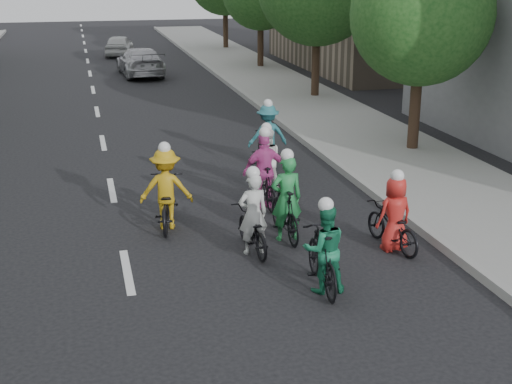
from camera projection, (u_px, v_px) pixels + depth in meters
name	position (u px, v px, depth m)	size (l,w,h in m)	color
ground	(127.00, 272.00, 12.88)	(120.00, 120.00, 0.00)	black
sidewalk_right	(345.00, 127.00, 23.94)	(4.00, 80.00, 0.15)	gray
curb_right	(290.00, 129.00, 23.48)	(0.18, 80.00, 0.18)	#999993
tree_r_0	(421.00, 14.00, 19.79)	(4.00, 4.00, 5.97)	black
cyclist_0	(252.00, 225.00, 13.62)	(0.69, 1.67, 1.73)	black
cyclist_1	(323.00, 255.00, 12.00)	(0.78, 1.84, 1.68)	black
cyclist_2	(166.00, 196.00, 14.88)	(1.20, 2.04, 1.86)	black
cyclist_3	(264.00, 178.00, 16.10)	(1.05, 1.70, 1.89)	black
cyclist_4	(393.00, 221.00, 13.76)	(0.87, 1.77, 1.63)	black
cyclist_5	(286.00, 207.00, 14.26)	(0.64, 1.78, 1.89)	black
cyclist_6	(266.00, 166.00, 17.35)	(0.83, 1.72, 1.70)	black
cyclist_7	(267.00, 140.00, 19.48)	(1.12, 1.62, 1.84)	black
follow_car_lead	(140.00, 62.00, 35.06)	(1.93, 4.74, 1.38)	#A5A5A9
follow_car_trail	(119.00, 45.00, 42.67)	(1.46, 3.64, 1.24)	silver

